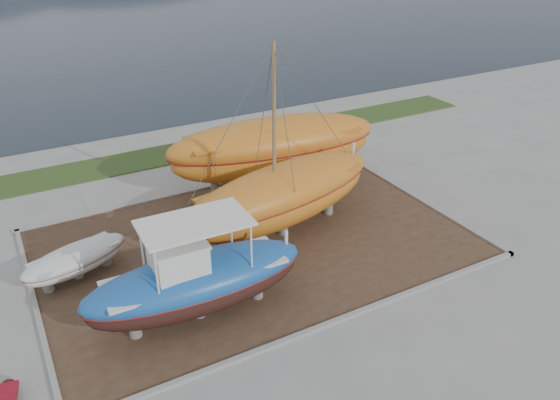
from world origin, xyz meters
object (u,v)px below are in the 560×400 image
orange_bare_hull (274,154)px  blue_caique (196,271)px  orange_sailboat (283,145)px  white_dinghy (76,263)px

orange_bare_hull → blue_caique: bearing=-126.5°
orange_bare_hull → orange_sailboat: bearing=-107.3°
blue_caique → orange_sailboat: orange_sailboat is taller
white_dinghy → orange_bare_hull: orange_bare_hull is taller
blue_caique → orange_bare_hull: size_ratio=0.71×
white_dinghy → orange_bare_hull: 11.30m
blue_caique → orange_sailboat: size_ratio=0.80×
white_dinghy → orange_sailboat: orange_sailboat is taller
blue_caique → orange_bare_hull: (7.39, 7.92, -0.09)m
white_dinghy → orange_bare_hull: size_ratio=0.38×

